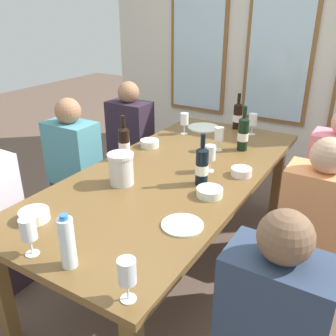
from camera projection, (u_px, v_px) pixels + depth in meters
name	position (u px, v px, depth m)	size (l,w,h in m)	color
ground_plane	(173.00, 264.00, 2.64)	(12.00, 12.00, 0.00)	brown
back_wall_with_windows	(282.00, 33.00, 3.78)	(4.22, 0.10, 2.90)	silver
dining_table	(174.00, 180.00, 2.36)	(1.02, 2.26, 0.74)	brown
white_plate_0	(182.00, 225.00, 1.75)	(0.21, 0.21, 0.01)	white
white_plate_1	(204.00, 128.00, 3.15)	(0.28, 0.28, 0.01)	white
metal_pitcher	(121.00, 169.00, 2.13)	(0.16, 0.16, 0.19)	silver
wine_bottle_0	(238.00, 115.00, 3.10)	(0.08, 0.08, 0.30)	black
wine_bottle_1	(202.00, 166.00, 2.12)	(0.08, 0.08, 0.31)	black
wine_bottle_2	(243.00, 133.00, 2.63)	(0.08, 0.08, 0.33)	black
wine_bottle_3	(124.00, 143.00, 2.48)	(0.08, 0.08, 0.31)	black
tasting_bowl_0	(34.00, 215.00, 1.79)	(0.15, 0.15, 0.05)	white
tasting_bowl_1	(241.00, 172.00, 2.26)	(0.13, 0.13, 0.05)	white
tasting_bowl_2	(210.00, 192.00, 2.02)	(0.15, 0.15, 0.05)	white
tasting_bowl_3	(150.00, 143.00, 2.73)	(0.14, 0.14, 0.05)	white
water_bottle	(67.00, 242.00, 1.44)	(0.06, 0.06, 0.24)	white
wine_glass_0	(184.00, 119.00, 2.97)	(0.07, 0.07, 0.17)	white
wine_glass_1	(210.00, 153.00, 2.29)	(0.07, 0.07, 0.17)	white
wine_glass_2	(127.00, 273.00, 1.27)	(0.07, 0.07, 0.17)	white
wine_glass_3	(219.00, 135.00, 2.62)	(0.07, 0.07, 0.17)	white
wine_glass_4	(253.00, 121.00, 2.96)	(0.07, 0.07, 0.17)	white
wine_glass_5	(28.00, 230.00, 1.51)	(0.07, 0.07, 0.17)	white
seated_person_0	(75.00, 172.00, 2.83)	(0.38, 0.24, 1.11)	#24303A
seated_person_1	(313.00, 236.00, 2.04)	(0.38, 0.24, 1.11)	#2C352E
seated_person_4	(131.00, 145.00, 3.39)	(0.38, 0.24, 1.11)	#3A2236
seated_person_5	(333.00, 189.00, 2.56)	(0.38, 0.24, 1.11)	#21233D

